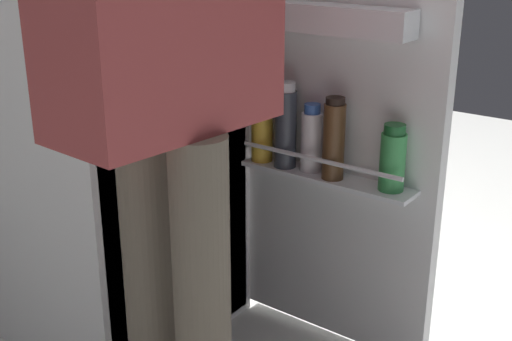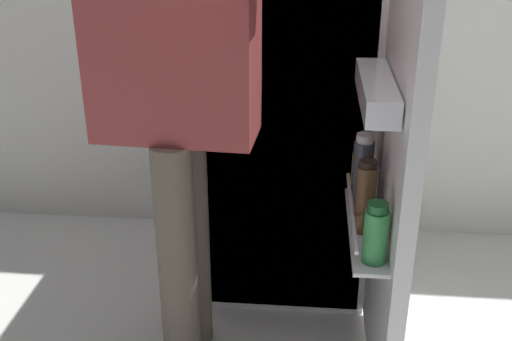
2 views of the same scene
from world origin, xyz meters
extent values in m
cube|color=white|center=(0.00, 0.58, 0.86)|extent=(0.60, 0.65, 1.71)
cube|color=white|center=(0.00, 0.25, 0.86)|extent=(0.56, 0.01, 1.67)
cube|color=white|center=(0.00, 0.30, 0.96)|extent=(0.52, 0.09, 0.01)
cube|color=white|center=(0.32, -0.05, 0.86)|extent=(0.05, 0.59, 1.67)
cube|color=white|center=(0.25, -0.05, 0.54)|extent=(0.10, 0.50, 0.01)
cylinder|color=silver|center=(0.21, -0.05, 0.60)|extent=(0.01, 0.48, 0.01)
cube|color=white|center=(0.25, -0.05, 0.96)|extent=(0.09, 0.43, 0.07)
cylinder|color=green|center=(0.26, -0.23, 0.62)|extent=(0.06, 0.06, 0.15)
cylinder|color=#195B28|center=(0.26, -0.23, 0.70)|extent=(0.05, 0.05, 0.02)
cylinder|color=brown|center=(0.24, -0.07, 0.64)|extent=(0.06, 0.06, 0.20)
cylinder|color=black|center=(0.24, -0.07, 0.75)|extent=(0.05, 0.05, 0.02)
cylinder|color=#333842|center=(0.24, 0.08, 0.65)|extent=(0.06, 0.06, 0.21)
cylinder|color=silver|center=(0.24, 0.08, 0.77)|extent=(0.05, 0.05, 0.03)
cylinder|color=white|center=(0.26, 0.01, 0.62)|extent=(0.06, 0.06, 0.16)
cylinder|color=#335BB2|center=(0.26, 0.01, 0.72)|extent=(0.04, 0.04, 0.03)
cylinder|color=gold|center=(0.25, 0.17, 0.61)|extent=(0.06, 0.06, 0.14)
cylinder|color=#BC8419|center=(0.25, 0.17, 0.69)|extent=(0.05, 0.05, 0.02)
cylinder|color=red|center=(-0.10, 0.30, 1.02)|extent=(0.07, 0.07, 0.10)
cylinder|color=#665B4C|center=(-0.30, 0.07, 0.40)|extent=(0.12, 0.12, 0.80)
cylinder|color=#665B4C|center=(-0.31, -0.09, 0.40)|extent=(0.12, 0.12, 0.80)
cube|color=#9E3D3D|center=(-0.30, -0.01, 1.08)|extent=(0.47, 0.25, 0.56)
cylinder|color=#9E3D3D|center=(-0.29, 0.22, 1.06)|extent=(0.08, 0.08, 0.53)
camera|label=1|loc=(-1.21, -0.91, 1.17)|focal=46.79mm
camera|label=2|loc=(0.07, -1.66, 1.44)|focal=43.39mm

